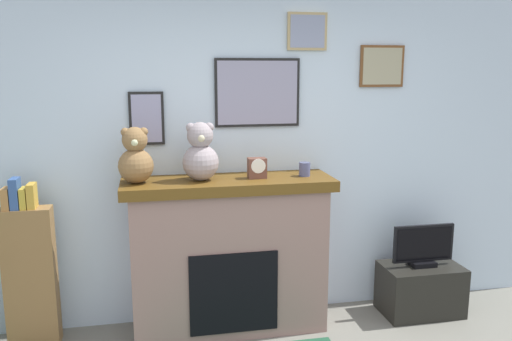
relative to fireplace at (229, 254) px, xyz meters
name	(u,v)px	position (x,y,z in m)	size (l,w,h in m)	color
back_wall	(240,157)	(0.14, 0.29, 0.70)	(5.20, 0.15, 2.60)	silver
fireplace	(229,254)	(0.00, 0.00, 0.00)	(1.57, 0.53, 1.20)	gray
bookshelf	(30,272)	(-1.45, 0.04, -0.04)	(0.35, 0.16, 1.26)	olive
tv_stand	(420,289)	(1.59, -0.06, -0.40)	(0.64, 0.40, 0.41)	black
television	(423,247)	(1.59, -0.07, -0.03)	(0.52, 0.14, 0.35)	black
candle_jar	(305,169)	(0.59, -0.02, 0.65)	(0.09, 0.09, 0.11)	#4C517A
mantel_clock	(257,168)	(0.22, -0.02, 0.67)	(0.14, 0.10, 0.15)	brown
teddy_bear_brown	(136,158)	(-0.67, -0.02, 0.78)	(0.25, 0.25, 0.40)	olive
teddy_bear_grey	(201,154)	(-0.20, -0.02, 0.79)	(0.27, 0.27, 0.43)	gray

